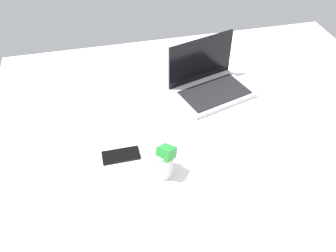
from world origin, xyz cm
name	(u,v)px	position (x,y,z in cm)	size (l,w,h in cm)	color
bed_mattress	(208,133)	(0.00, 0.00, 9.00)	(180.00, 140.00, 18.00)	white
laptop	(209,83)	(5.39, 18.00, 22.41)	(38.17, 31.42, 23.00)	#B7BABC
snack_cup	(162,160)	(-25.90, -24.29, 24.06)	(10.47, 10.42, 14.14)	silver
cell_phone	(121,155)	(-39.28, -13.44, 18.40)	(6.80, 14.00, 0.80)	black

